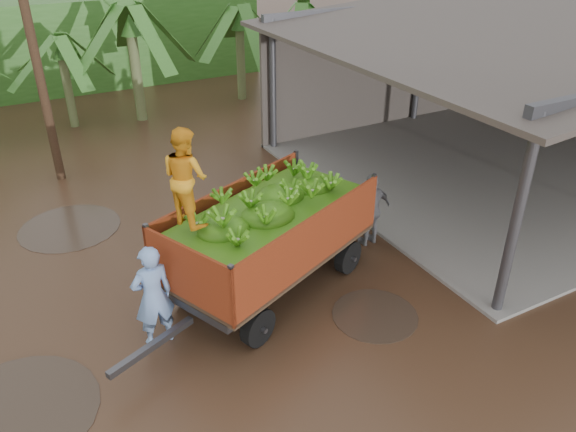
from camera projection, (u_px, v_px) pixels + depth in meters
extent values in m
plane|color=black|center=(169.00, 288.00, 11.42)|extent=(100.00, 100.00, 0.00)
cube|color=gray|center=(515.00, 165.00, 16.74)|extent=(12.00, 10.00, 0.08)
cube|color=#383330|center=(546.00, 17.00, 14.70)|extent=(12.78, 10.80, 1.01)
cube|color=#383330|center=(416.00, 63.00, 19.57)|extent=(12.00, 0.12, 4.00)
cube|color=#47474C|center=(152.00, 346.00, 9.15)|extent=(1.63, 0.78, 0.11)
imported|color=orange|center=(185.00, 177.00, 9.33)|extent=(0.90, 1.01, 1.72)
imported|color=#789EDA|center=(153.00, 296.00, 9.56)|extent=(0.76, 0.53, 1.97)
imported|color=slate|center=(371.00, 210.00, 12.54)|extent=(1.03, 0.48, 1.73)
cylinder|color=#47301E|center=(33.00, 48.00, 14.25)|extent=(0.24, 0.24, 7.31)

